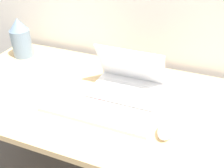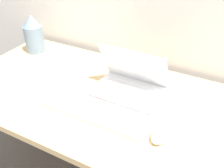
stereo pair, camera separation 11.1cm
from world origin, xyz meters
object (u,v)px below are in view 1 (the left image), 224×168
vase (21,38)px  mp3_player (98,101)px  laptop (128,82)px  keyboard (96,112)px  mouse (165,131)px

vase → mp3_player: vase is taller
laptop → keyboard: 0.23m
laptop → mp3_player: bearing=-125.5°
keyboard → mp3_player: (-0.03, 0.08, -0.01)m
mouse → mp3_player: bearing=162.9°
mouse → mp3_player: (-0.32, 0.10, -0.01)m
vase → mp3_player: bearing=-23.3°
vase → mp3_player: (0.59, -0.25, -0.11)m
keyboard → mp3_player: bearing=108.3°
laptop → mouse: laptop is taller
laptop → keyboard: laptop is taller
keyboard → mp3_player: size_ratio=7.52×
keyboard → vase: bearing=151.5°
laptop → vase: bearing=170.0°
mouse → mp3_player: size_ratio=1.47×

